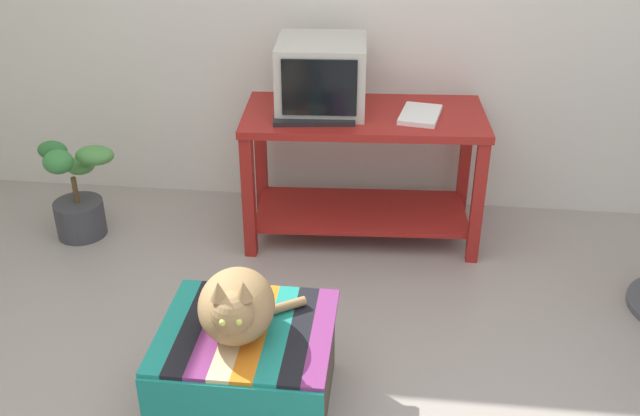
{
  "coord_description": "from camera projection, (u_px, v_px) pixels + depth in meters",
  "views": [
    {
      "loc": [
        0.34,
        -1.85,
        2.02
      ],
      "look_at": [
        0.03,
        0.85,
        0.55
      ],
      "focal_mm": 40.37,
      "sensor_mm": 36.0,
      "label": 1
    }
  ],
  "objects": [
    {
      "name": "desk",
      "position": [
        363.0,
        154.0,
        3.76
      ],
      "size": [
        1.26,
        0.66,
        0.71
      ],
      "rotation": [
        0.0,
        0.0,
        0.06
      ],
      "color": "maroon",
      "rests_on": "ground_plane"
    },
    {
      "name": "tv_monitor",
      "position": [
        322.0,
        76.0,
        3.63
      ],
      "size": [
        0.47,
        0.47,
        0.35
      ],
      "rotation": [
        0.0,
        0.0,
        0.06
      ],
      "color": "#BCB7A8",
      "rests_on": "desk"
    },
    {
      "name": "keyboard",
      "position": [
        314.0,
        119.0,
        3.54
      ],
      "size": [
        0.42,
        0.2,
        0.02
      ],
      "primitive_type": "cube",
      "rotation": [
        0.0,
        0.0,
        0.13
      ],
      "color": "black",
      "rests_on": "desk"
    },
    {
      "name": "book",
      "position": [
        420.0,
        115.0,
        3.6
      ],
      "size": [
        0.23,
        0.31,
        0.02
      ],
      "primitive_type": "cube",
      "rotation": [
        0.0,
        0.0,
        -0.17
      ],
      "color": "white",
      "rests_on": "desk"
    },
    {
      "name": "ottoman_with_blanket",
      "position": [
        248.0,
        368.0,
        2.73
      ],
      "size": [
        0.64,
        0.58,
        0.37
      ],
      "color": "#4C4238",
      "rests_on": "ground_plane"
    },
    {
      "name": "cat",
      "position": [
        237.0,
        306.0,
        2.55
      ],
      "size": [
        0.39,
        0.42,
        0.31
      ],
      "rotation": [
        0.0,
        0.0,
        0.14
      ],
      "color": "#9E7A4C",
      "rests_on": "ottoman_with_blanket"
    },
    {
      "name": "potted_plant",
      "position": [
        78.0,
        195.0,
        3.86
      ],
      "size": [
        0.4,
        0.33,
        0.55
      ],
      "color": "#3D3D42",
      "rests_on": "ground_plane"
    },
    {
      "name": "pen",
      "position": [
        424.0,
        113.0,
        3.64
      ],
      "size": [
        0.13,
        0.06,
        0.01
      ],
      "primitive_type": "cylinder",
      "rotation": [
        0.0,
        1.57,
        2.78
      ],
      "color": "#2351B2",
      "rests_on": "desk"
    }
  ]
}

